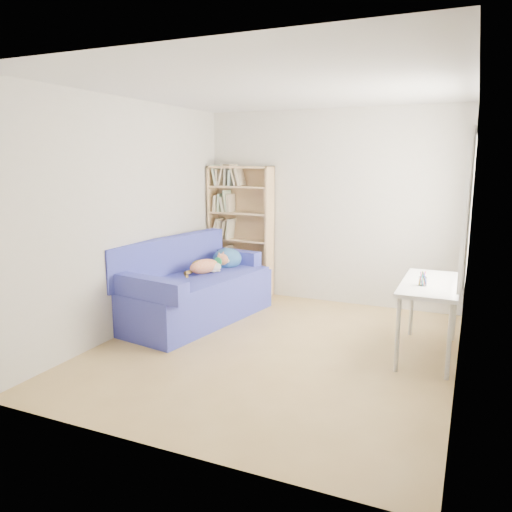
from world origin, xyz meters
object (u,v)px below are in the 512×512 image
(bookshelf, at_px, (241,236))
(desk, at_px, (431,290))
(pen_cup, at_px, (423,280))
(sofa, at_px, (193,289))

(bookshelf, height_order, desk, bookshelf)
(desk, bearing_deg, bookshelf, 153.48)
(bookshelf, xyz_separation_m, pen_cup, (2.65, -1.52, -0.05))
(sofa, relative_size, desk, 1.83)
(desk, height_order, pen_cup, pen_cup)
(desk, relative_size, pen_cup, 8.20)
(sofa, xyz_separation_m, bookshelf, (0.04, 1.28, 0.48))
(bookshelf, bearing_deg, sofa, -91.96)
(sofa, distance_m, bookshelf, 1.37)
(bookshelf, bearing_deg, desk, -26.52)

